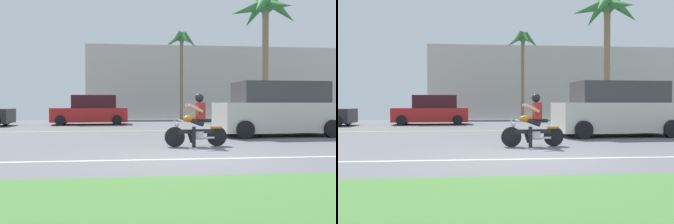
% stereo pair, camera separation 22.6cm
% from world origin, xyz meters
% --- Properties ---
extents(ground, '(56.00, 30.00, 0.04)m').
position_xyz_m(ground, '(0.00, 3.00, -0.02)').
color(ground, slate).
extents(grass_median, '(56.00, 3.80, 0.06)m').
position_xyz_m(grass_median, '(0.00, -4.10, 0.03)').
color(grass_median, '#477A38').
rests_on(grass_median, ground).
extents(lane_line_near, '(50.40, 0.12, 0.01)m').
position_xyz_m(lane_line_near, '(0.00, -0.18, 0.00)').
color(lane_line_near, silver).
rests_on(lane_line_near, ground).
extents(lane_line_far, '(50.40, 0.12, 0.01)m').
position_xyz_m(lane_line_far, '(0.00, 7.81, 0.00)').
color(lane_line_far, yellow).
rests_on(lane_line_far, ground).
extents(motorcyclist, '(1.81, 0.59, 1.51)m').
position_xyz_m(motorcyclist, '(0.47, 2.00, 0.64)').
color(motorcyclist, black).
rests_on(motorcyclist, ground).
extents(suv_nearby, '(4.80, 2.34, 2.04)m').
position_xyz_m(suv_nearby, '(4.18, 4.97, 0.99)').
color(suv_nearby, beige).
rests_on(suv_nearby, ground).
extents(parked_car_1, '(4.33, 1.97, 1.69)m').
position_xyz_m(parked_car_1, '(-3.61, 12.81, 0.78)').
color(parked_car_1, '#AD1E1E').
rests_on(parked_car_1, ground).
extents(palm_tree_0, '(2.34, 2.43, 6.08)m').
position_xyz_m(palm_tree_0, '(2.08, 15.75, 5.08)').
color(palm_tree_0, brown).
rests_on(palm_tree_0, ground).
extents(palm_tree_1, '(4.75, 4.68, 8.52)m').
position_xyz_m(palm_tree_1, '(7.50, 14.68, 7.09)').
color(palm_tree_1, '#846B4C').
rests_on(palm_tree_1, ground).
extents(building_far, '(20.42, 4.00, 5.67)m').
position_xyz_m(building_far, '(5.52, 21.00, 2.84)').
color(building_far, '#BCB7AD').
rests_on(building_far, ground).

